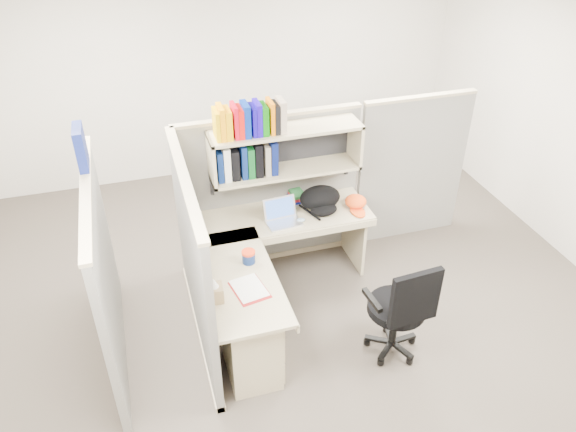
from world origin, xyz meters
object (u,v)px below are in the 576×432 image
object	(u,v)px
snack_canister	(249,257)
desk	(261,306)
task_chair	(398,323)
backpack	(322,201)
laptop	(284,213)

from	to	relation	value
snack_canister	desk	bearing A→B (deg)	-81.24
desk	task_chair	world-z (taller)	task_chair
backpack	task_chair	xyz separation A→B (m)	(0.23, -1.26, -0.49)
backpack	snack_canister	size ratio (longest dim) A/B	3.43
desk	snack_canister	xyz separation A→B (m)	(-0.04, 0.25, 0.35)
desk	snack_canister	bearing A→B (deg)	98.76
desk	laptop	world-z (taller)	laptop
desk	backpack	xyz separation A→B (m)	(0.82, 0.82, 0.41)
desk	laptop	bearing A→B (deg)	60.33
laptop	task_chair	size ratio (longest dim) A/B	0.31
laptop	backpack	distance (m)	0.42
snack_canister	task_chair	distance (m)	1.36
backpack	snack_canister	world-z (taller)	backpack
laptop	snack_canister	xyz separation A→B (m)	(-0.45, -0.47, -0.05)
backpack	task_chair	bearing A→B (deg)	-81.97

